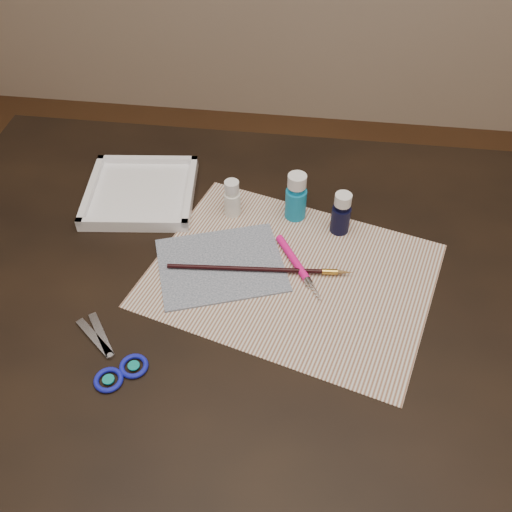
# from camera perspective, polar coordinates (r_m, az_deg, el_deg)

# --- Properties ---
(ground) EXTENTS (3.50, 3.50, 0.02)m
(ground) POSITION_cam_1_polar(r_m,az_deg,el_deg) (1.65, 0.00, -20.08)
(ground) COLOR #422614
(ground) RESTS_ON ground
(table) EXTENTS (1.30, 0.90, 0.75)m
(table) POSITION_cam_1_polar(r_m,az_deg,el_deg) (1.31, 0.00, -13.11)
(table) COLOR black
(table) RESTS_ON ground
(paper) EXTENTS (0.56, 0.48, 0.00)m
(paper) POSITION_cam_1_polar(r_m,az_deg,el_deg) (1.01, 3.53, -1.89)
(paper) COLOR silver
(paper) RESTS_ON table
(canvas) EXTENTS (0.27, 0.24, 0.00)m
(canvas) POSITION_cam_1_polar(r_m,az_deg,el_deg) (1.03, -3.52, -0.88)
(canvas) COLOR #172941
(canvas) RESTS_ON paper
(paint_bottle_white) EXTENTS (0.04, 0.04, 0.08)m
(paint_bottle_white) POSITION_cam_1_polar(r_m,az_deg,el_deg) (1.11, -2.40, 5.79)
(paint_bottle_white) COLOR white
(paint_bottle_white) RESTS_ON table
(paint_bottle_cyan) EXTENTS (0.05, 0.05, 0.10)m
(paint_bottle_cyan) POSITION_cam_1_polar(r_m,az_deg,el_deg) (1.10, 4.03, 5.95)
(paint_bottle_cyan) COLOR #1084B5
(paint_bottle_cyan) RESTS_ON table
(paint_bottle_navy) EXTENTS (0.04, 0.04, 0.09)m
(paint_bottle_navy) POSITION_cam_1_polar(r_m,az_deg,el_deg) (1.08, 8.52, 4.25)
(paint_bottle_navy) COLOR black
(paint_bottle_navy) RESTS_ON table
(paintbrush) EXTENTS (0.33, 0.04, 0.01)m
(paintbrush) POSITION_cam_1_polar(r_m,az_deg,el_deg) (1.01, 0.38, -1.32)
(paintbrush) COLOR black
(paintbrush) RESTS_ON canvas
(craft_knife) EXTENTS (0.10, 0.15, 0.01)m
(craft_knife) POSITION_cam_1_polar(r_m,az_deg,el_deg) (1.02, 4.35, -1.18)
(craft_knife) COLOR #EB1180
(craft_knife) RESTS_ON paper
(scissors) EXTENTS (0.19, 0.18, 0.01)m
(scissors) POSITION_cam_1_polar(r_m,az_deg,el_deg) (0.94, -15.13, -9.15)
(scissors) COLOR silver
(scissors) RESTS_ON table
(palette_tray) EXTENTS (0.24, 0.24, 0.03)m
(palette_tray) POSITION_cam_1_polar(r_m,az_deg,el_deg) (1.19, -11.44, 6.32)
(palette_tray) COLOR white
(palette_tray) RESTS_ON table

